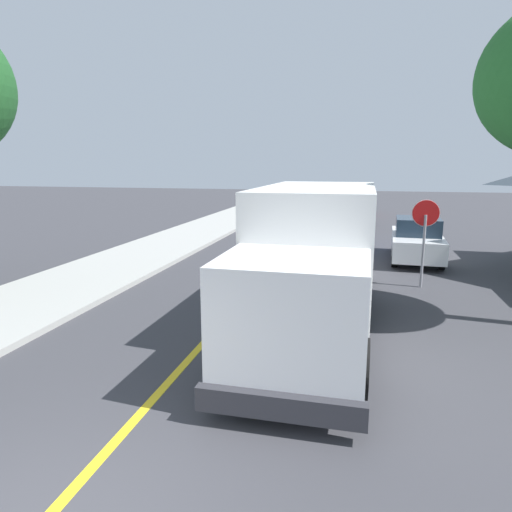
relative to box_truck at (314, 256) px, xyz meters
name	(u,v)px	position (x,y,z in m)	size (l,w,h in m)	color
centre_line_yellow	(255,286)	(-2.16, 3.69, -1.76)	(0.16, 56.00, 0.01)	gold
box_truck	(314,256)	(0.00, 0.00, 0.00)	(2.46, 7.20, 3.20)	silver
parked_car_near	(339,250)	(0.23, 6.08, -0.97)	(2.01, 4.48, 1.67)	silver
parked_car_mid	(335,226)	(-0.25, 12.14, -0.97)	(1.93, 4.45, 1.67)	#2D4793
parked_car_far	(347,212)	(0.06, 18.50, -0.97)	(1.87, 4.43, 1.67)	black
parked_car_furthest	(350,203)	(0.03, 24.48, -0.97)	(1.97, 4.47, 1.67)	maroon
parked_van_across	(417,240)	(3.04, 8.68, -0.97)	(2.01, 4.48, 1.67)	silver
stop_sign	(425,226)	(2.79, 4.71, 0.09)	(0.80, 0.10, 2.65)	gray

